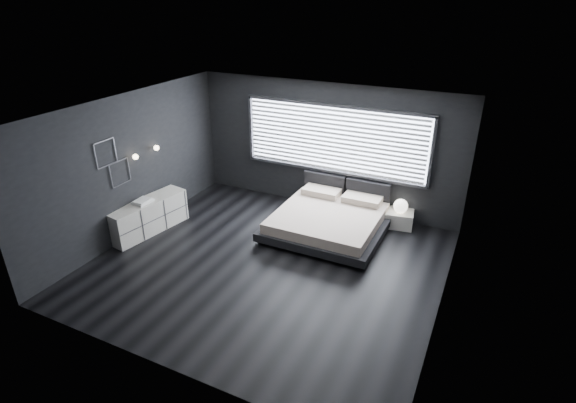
% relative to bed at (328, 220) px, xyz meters
% --- Properties ---
extents(room, '(6.04, 6.00, 2.80)m').
position_rel_bed_xyz_m(room, '(-0.55, -1.59, 1.13)').
color(room, black).
rests_on(room, ground).
extents(window, '(4.14, 0.09, 1.52)m').
position_rel_bed_xyz_m(window, '(-0.35, 1.10, 1.34)').
color(window, white).
rests_on(window, ground).
extents(headboard, '(1.96, 0.16, 0.52)m').
position_rel_bed_xyz_m(headboard, '(-0.00, 1.05, 0.30)').
color(headboard, black).
rests_on(headboard, ground).
extents(sconce_near, '(0.18, 0.11, 0.11)m').
position_rel_bed_xyz_m(sconce_near, '(-3.43, -1.54, 1.33)').
color(sconce_near, silver).
rests_on(sconce_near, ground).
extents(sconce_far, '(0.18, 0.11, 0.11)m').
position_rel_bed_xyz_m(sconce_far, '(-3.43, -0.94, 1.33)').
color(sconce_far, silver).
rests_on(sconce_far, ground).
extents(wall_art_upper, '(0.01, 0.48, 0.48)m').
position_rel_bed_xyz_m(wall_art_upper, '(-3.53, -2.14, 1.58)').
color(wall_art_upper, '#47474C').
rests_on(wall_art_upper, ground).
extents(wall_art_lower, '(0.01, 0.48, 0.48)m').
position_rel_bed_xyz_m(wall_art_lower, '(-3.53, -1.89, 1.11)').
color(wall_art_lower, '#47474C').
rests_on(wall_art_lower, ground).
extents(bed, '(2.26, 2.15, 0.58)m').
position_rel_bed_xyz_m(bed, '(0.00, 0.00, 0.00)').
color(bed, black).
rests_on(bed, ground).
extents(nightstand, '(0.64, 0.56, 0.33)m').
position_rel_bed_xyz_m(nightstand, '(1.24, 0.91, -0.10)').
color(nightstand, silver).
rests_on(nightstand, ground).
extents(orb_lamp, '(0.29, 0.29, 0.29)m').
position_rel_bed_xyz_m(orb_lamp, '(1.25, 0.87, 0.21)').
color(orb_lamp, white).
rests_on(orb_lamp, nightstand).
extents(dresser, '(0.76, 1.76, 0.68)m').
position_rel_bed_xyz_m(dresser, '(-3.33, -1.54, 0.07)').
color(dresser, silver).
rests_on(dresser, ground).
extents(book_stack, '(0.31, 0.39, 0.08)m').
position_rel_bed_xyz_m(book_stack, '(-3.32, -1.64, 0.45)').
color(book_stack, silver).
rests_on(book_stack, dresser).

